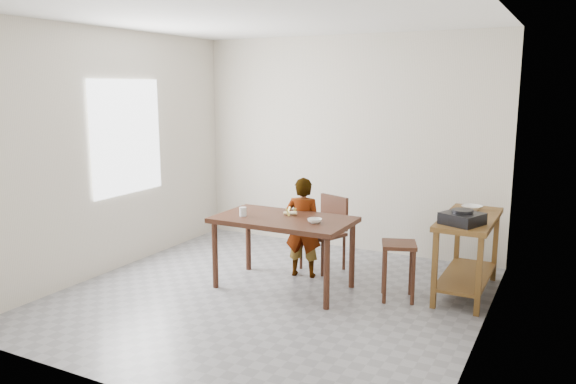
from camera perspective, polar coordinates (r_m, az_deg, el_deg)
The scene contains 17 objects.
floor at distance 5.73m, azimuth -1.87°, elevation -10.75°, with size 4.00×4.00×0.04m, color gray.
ceiling at distance 5.37m, azimuth -2.06°, elevation 17.61°, with size 4.00×4.00×0.04m, color white.
wall_back at distance 7.19m, azimuth 5.97°, elevation 4.87°, with size 4.00×0.04×2.70m, color beige.
wall_front at distance 3.77m, azimuth -17.16°, elevation -0.85°, with size 4.00×0.04×2.70m, color beige.
wall_left at distance 6.60m, azimuth -17.48°, elevation 3.92°, with size 0.04×4.00×2.70m, color beige.
wall_right at distance 4.74m, azimuth 19.87°, elevation 1.27°, with size 0.04×4.00×2.70m, color beige.
window_pane at distance 6.69m, azimuth -16.04°, elevation 5.37°, with size 0.02×1.10×1.30m, color white.
dining_table at distance 5.84m, azimuth -0.45°, elevation -6.19°, with size 1.40×0.80×0.75m, color #391D11, non-canonical shape.
prep_counter at distance 5.95m, azimuth 17.73°, elevation -6.15°, with size 0.50×1.20×0.80m, color brown, non-canonical shape.
child at distance 6.15m, azimuth 1.53°, elevation -3.60°, with size 0.40×0.27×1.11m, color white.
dining_chair at distance 6.42m, azimuth 3.54°, elevation -4.26°, with size 0.40×0.40×0.84m, color #391D11, non-canonical shape.
stool at distance 5.67m, azimuth 11.13°, elevation -7.88°, with size 0.33×0.33×0.57m, color #391D11, non-canonical shape.
glass_tumbler at distance 5.82m, azimuth -4.60°, elevation -2.00°, with size 0.07×0.07×0.09m, color silver.
small_bowl at distance 5.52m, azimuth 2.73°, elevation -2.94°, with size 0.14×0.14×0.05m, color white.
banana at distance 5.85m, azimuth 0.24°, elevation -2.10°, with size 0.16×0.11×0.06m, color #FBCD5C, non-canonical shape.
serving_bowl at distance 6.17m, azimuth 18.20°, elevation -1.52°, with size 0.20×0.20×0.05m, color white.
gas_burner at distance 5.51m, azimuth 17.28°, elevation -2.58°, with size 0.33×0.33×0.11m, color black.
Camera 1 is at (2.61, -4.64, 2.08)m, focal length 35.00 mm.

